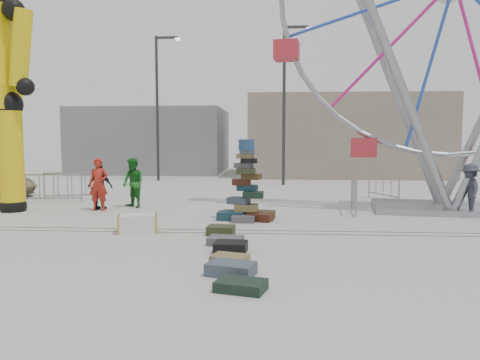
# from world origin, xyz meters

# --- Properties ---
(ground) EXTENTS (90.00, 90.00, 0.00)m
(ground) POSITION_xyz_m (0.00, 0.00, 0.00)
(ground) COLOR #9E9E99
(ground) RESTS_ON ground
(track_line_near) EXTENTS (40.00, 0.04, 0.01)m
(track_line_near) POSITION_xyz_m (0.00, 0.60, 0.00)
(track_line_near) COLOR #47443F
(track_line_near) RESTS_ON ground
(track_line_far) EXTENTS (40.00, 0.04, 0.01)m
(track_line_far) POSITION_xyz_m (0.00, 1.00, 0.00)
(track_line_far) COLOR #47443F
(track_line_far) RESTS_ON ground
(building_right) EXTENTS (12.00, 8.00, 5.00)m
(building_right) POSITION_xyz_m (7.00, 20.00, 2.50)
(building_right) COLOR gray
(building_right) RESTS_ON ground
(building_left) EXTENTS (10.00, 8.00, 4.40)m
(building_left) POSITION_xyz_m (-6.00, 22.00, 2.20)
(building_left) COLOR gray
(building_left) RESTS_ON ground
(lamp_post_right) EXTENTS (1.41, 0.25, 8.00)m
(lamp_post_right) POSITION_xyz_m (3.09, 13.00, 4.48)
(lamp_post_right) COLOR #2D2D30
(lamp_post_right) RESTS_ON ground
(lamp_post_left) EXTENTS (1.41, 0.25, 8.00)m
(lamp_post_left) POSITION_xyz_m (-3.91, 15.00, 4.48)
(lamp_post_left) COLOR #2D2D30
(lamp_post_left) RESTS_ON ground
(suitcase_tower) EXTENTS (1.72, 1.46, 2.36)m
(suitcase_tower) POSITION_xyz_m (1.65, 2.66, 0.66)
(suitcase_tower) COLOR #173745
(suitcase_tower) RESTS_ON ground
(ferris_wheel) EXTENTS (11.15, 3.40, 13.04)m
(ferris_wheel) POSITION_xyz_m (8.14, 4.75, 6.42)
(ferris_wheel) COLOR gray
(ferris_wheel) RESTS_ON ground
(steamer_trunk) EXTENTS (1.07, 0.78, 0.45)m
(steamer_trunk) POSITION_xyz_m (-1.00, 0.58, 0.23)
(steamer_trunk) COLOR silver
(steamer_trunk) RESTS_ON ground
(row_case_0) EXTENTS (0.70, 0.55, 0.23)m
(row_case_0) POSITION_xyz_m (1.14, 0.41, 0.11)
(row_case_0) COLOR #2D371B
(row_case_0) RESTS_ON ground
(row_case_1) EXTENTS (0.84, 0.66, 0.18)m
(row_case_1) POSITION_xyz_m (1.36, -0.63, 0.09)
(row_case_1) COLOR #515258
(row_case_1) RESTS_ON ground
(row_case_2) EXTENTS (0.71, 0.60, 0.22)m
(row_case_2) POSITION_xyz_m (1.54, -1.33, 0.11)
(row_case_2) COLOR black
(row_case_2) RESTS_ON ground
(row_case_3) EXTENTS (0.78, 0.64, 0.20)m
(row_case_3) POSITION_xyz_m (1.61, -2.36, 0.10)
(row_case_3) COLOR olive
(row_case_3) RESTS_ON ground
(row_case_4) EXTENTS (0.94, 0.73, 0.23)m
(row_case_4) POSITION_xyz_m (1.69, -2.99, 0.11)
(row_case_4) COLOR #414E5D
(row_case_4) RESTS_ON ground
(row_case_5) EXTENTS (0.88, 0.71, 0.17)m
(row_case_5) POSITION_xyz_m (1.92, -3.81, 0.08)
(row_case_5) COLOR black
(row_case_5) RESTS_ON ground
(barricade_dummy_b) EXTENTS (1.98, 0.48, 1.10)m
(barricade_dummy_b) POSITION_xyz_m (-5.64, 5.69, 0.55)
(barricade_dummy_b) COLOR gray
(barricade_dummy_b) RESTS_ON ground
(barricade_dummy_c) EXTENTS (1.94, 0.69, 1.10)m
(barricade_dummy_c) POSITION_xyz_m (-5.33, 6.55, 0.55)
(barricade_dummy_c) COLOR gray
(barricade_dummy_c) RESTS_ON ground
(barricade_wheel_front) EXTENTS (0.30, 2.00, 1.10)m
(barricade_wheel_front) POSITION_xyz_m (5.06, 4.27, 0.55)
(barricade_wheel_front) COLOR gray
(barricade_wheel_front) RESTS_ON ground
(barricade_wheel_back) EXTENTS (0.81, 1.90, 1.10)m
(barricade_wheel_back) POSITION_xyz_m (6.76, 7.56, 0.55)
(barricade_wheel_back) COLOR gray
(barricade_wheel_back) RESTS_ON ground
(pedestrian_red) EXTENTS (0.64, 0.43, 1.75)m
(pedestrian_red) POSITION_xyz_m (-3.31, 4.02, 0.87)
(pedestrian_red) COLOR #A12317
(pedestrian_red) RESTS_ON ground
(pedestrian_green) EXTENTS (1.05, 1.02, 1.71)m
(pedestrian_green) POSITION_xyz_m (-2.36, 4.76, 0.86)
(pedestrian_green) COLOR #1A6A1F
(pedestrian_green) RESTS_ON ground
(pedestrian_black) EXTENTS (0.94, 0.50, 1.52)m
(pedestrian_black) POSITION_xyz_m (-3.33, 4.22, 0.76)
(pedestrian_black) COLOR black
(pedestrian_black) RESTS_ON ground
(pedestrian_grey) EXTENTS (0.69, 1.09, 1.62)m
(pedestrian_grey) POSITION_xyz_m (8.45, 3.70, 0.81)
(pedestrian_grey) COLOR #2A2B38
(pedestrian_grey) RESTS_ON ground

